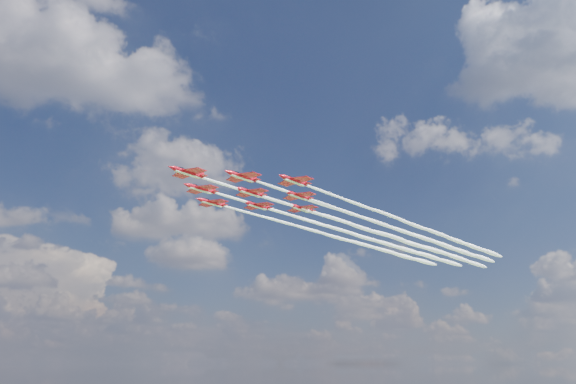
% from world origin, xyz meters
% --- Properties ---
extents(jet_lead, '(122.39, 71.14, 2.65)m').
position_xyz_m(jet_lead, '(37.64, 26.67, 86.88)').
color(jet_lead, red).
extents(jet_row2_port, '(122.39, 71.14, 2.65)m').
position_xyz_m(jet_row2_port, '(50.49, 25.30, 86.88)').
color(jet_row2_port, red).
extents(jet_row2_starb, '(122.39, 71.14, 2.65)m').
position_xyz_m(jet_row2_starb, '(43.09, 38.39, 86.88)').
color(jet_row2_starb, red).
extents(jet_row3_port, '(122.39, 71.14, 2.65)m').
position_xyz_m(jet_row3_port, '(63.35, 23.93, 86.88)').
color(jet_row3_port, red).
extents(jet_row3_centre, '(122.39, 71.14, 2.65)m').
position_xyz_m(jet_row3_centre, '(55.94, 37.02, 86.88)').
color(jet_row3_centre, red).
extents(jet_row3_starb, '(122.39, 71.14, 2.65)m').
position_xyz_m(jet_row3_starb, '(48.54, 50.11, 86.88)').
color(jet_row3_starb, red).
extents(jet_row4_port, '(122.39, 71.14, 2.65)m').
position_xyz_m(jet_row4_port, '(68.79, 35.65, 86.88)').
color(jet_row4_port, red).
extents(jet_row4_starb, '(122.39, 71.14, 2.65)m').
position_xyz_m(jet_row4_starb, '(61.39, 48.74, 86.88)').
color(jet_row4_starb, red).
extents(jet_tail, '(122.39, 71.14, 2.65)m').
position_xyz_m(jet_tail, '(74.24, 47.37, 86.88)').
color(jet_tail, red).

